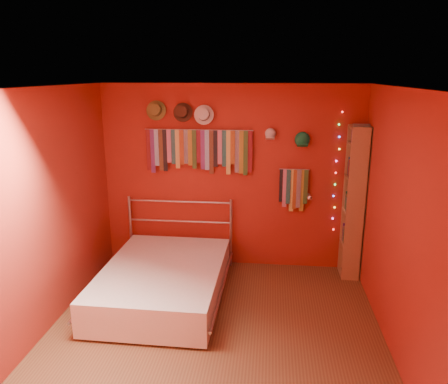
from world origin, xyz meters
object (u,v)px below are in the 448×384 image
(tie_rack, at_px, (199,149))
(bookshelf, at_px, (357,202))
(reading_lamp, at_px, (309,197))
(bed, at_px, (163,281))

(tie_rack, bearing_deg, bookshelf, -4.27)
(tie_rack, distance_m, reading_lamp, 1.59)
(bookshelf, height_order, bed, bookshelf)
(bookshelf, relative_size, bed, 0.99)
(tie_rack, bearing_deg, bed, -104.90)
(reading_lamp, xyz_separation_m, bed, (-1.75, -0.89, -0.84))
(reading_lamp, bearing_deg, bookshelf, -0.11)
(tie_rack, height_order, bookshelf, bookshelf)
(tie_rack, distance_m, bookshelf, 2.17)
(bed, bearing_deg, bookshelf, 21.68)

